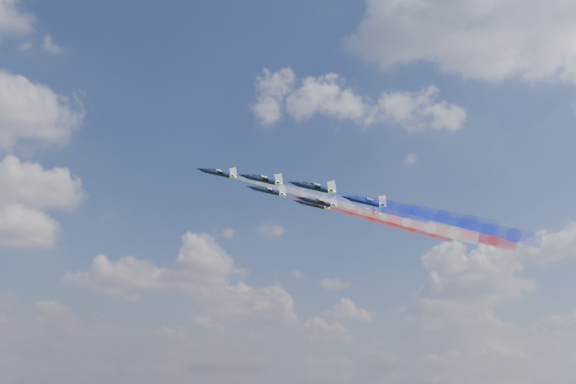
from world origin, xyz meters
TOP-DOWN VIEW (x-y plane):
  - jet_lead at (-39.72, 0.92)m, footprint 15.18×14.66m
  - trail_lead at (-21.14, -12.23)m, footprint 31.79×24.51m
  - jet_inner_left at (-35.48, -15.22)m, footprint 15.18×14.66m
  - trail_inner_left at (-16.90, -28.37)m, footprint 31.79×24.51m
  - jet_inner_right at (-23.95, 1.65)m, footprint 15.18×14.66m
  - trail_inner_right at (-5.38, -11.50)m, footprint 31.79×24.51m
  - jet_outer_left at (-31.84, -32.38)m, footprint 15.18×14.66m
  - trail_outer_left at (-13.27, -45.54)m, footprint 31.79×24.51m
  - jet_center_third at (-17.59, -13.52)m, footprint 15.18×14.66m
  - trail_center_third at (0.98, -26.68)m, footprint 31.79×24.51m
  - jet_outer_right at (-5.80, 5.92)m, footprint 15.18×14.66m
  - trail_outer_right at (12.77, -7.23)m, footprint 31.79×24.51m
  - jet_rear_left at (-15.79, -30.96)m, footprint 15.18×14.66m
  - trail_rear_left at (2.78, -44.11)m, footprint 31.79×24.51m
  - jet_rear_right at (-2.18, -12.70)m, footprint 15.18×14.66m
  - trail_rear_right at (16.39, -25.86)m, footprint 31.79×24.51m

SIDE VIEW (x-z plane):
  - trail_rear_left at x=2.78m, z-range 146.21..159.07m
  - trail_outer_left at x=-13.27m, z-range 147.23..160.09m
  - trail_rear_right at x=16.39m, z-range 149.22..162.08m
  - trail_center_third at x=0.98m, z-range 149.41..162.27m
  - jet_rear_left at x=-15.79m, z-range 154.80..161.60m
  - trail_inner_left at x=-16.90m, z-range 152.49..165.35m
  - jet_outer_left at x=-31.84m, z-range 155.82..162.62m
  - trail_outer_right at x=12.77m, z-range 154.08..166.94m
  - jet_rear_right at x=-2.18m, z-range 157.80..164.61m
  - trail_inner_right at x=-5.38m, z-range 154.83..167.69m
  - jet_center_third at x=-17.59m, z-range 157.99..164.80m
  - trail_lead at x=-21.14m, z-range 157.39..170.25m
  - jet_inner_left at x=-35.48m, z-range 161.08..167.88m
  - jet_outer_right at x=-5.80m, z-range 162.67..169.47m
  - jet_inner_right at x=-23.95m, z-range 163.41..170.22m
  - jet_lead at x=-39.72m, z-range 165.97..172.78m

